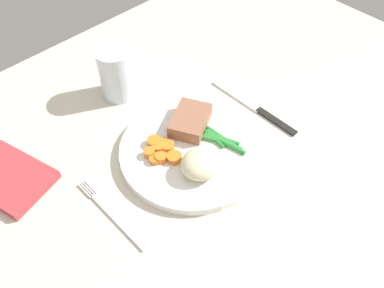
% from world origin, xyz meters
% --- Properties ---
extents(dining_table, '(1.20, 0.90, 0.02)m').
position_xyz_m(dining_table, '(0.00, 0.00, 0.01)').
color(dining_table, beige).
rests_on(dining_table, ground).
extents(dinner_plate, '(0.25, 0.25, 0.02)m').
position_xyz_m(dinner_plate, '(-0.02, 0.01, 0.03)').
color(dinner_plate, white).
rests_on(dinner_plate, dining_table).
extents(meat_portion, '(0.10, 0.09, 0.03)m').
position_xyz_m(meat_portion, '(0.02, 0.05, 0.05)').
color(meat_portion, '#936047').
rests_on(meat_portion, dinner_plate).
extents(mashed_potatoes, '(0.07, 0.06, 0.04)m').
position_xyz_m(mashed_potatoes, '(-0.04, -0.04, 0.06)').
color(mashed_potatoes, beige).
rests_on(mashed_potatoes, dinner_plate).
extents(carrot_slices, '(0.06, 0.08, 0.01)m').
position_xyz_m(carrot_slices, '(-0.06, 0.04, 0.04)').
color(carrot_slices, orange).
rests_on(carrot_slices, dinner_plate).
extents(green_beans, '(0.05, 0.10, 0.01)m').
position_xyz_m(green_beans, '(0.03, -0.02, 0.04)').
color(green_beans, '#2D8C38').
rests_on(green_beans, dinner_plate).
extents(fork, '(0.01, 0.17, 0.00)m').
position_xyz_m(fork, '(-0.20, 0.00, 0.02)').
color(fork, silver).
rests_on(fork, dining_table).
extents(knife, '(0.02, 0.21, 0.01)m').
position_xyz_m(knife, '(0.15, 0.00, 0.02)').
color(knife, black).
rests_on(knife, dining_table).
extents(water_glass, '(0.07, 0.07, 0.10)m').
position_xyz_m(water_glass, '(-0.01, 0.22, 0.06)').
color(water_glass, silver).
rests_on(water_glass, dining_table).
extents(napkin, '(0.13, 0.16, 0.02)m').
position_xyz_m(napkin, '(-0.28, 0.18, 0.03)').
color(napkin, '#B2383D').
rests_on(napkin, dining_table).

